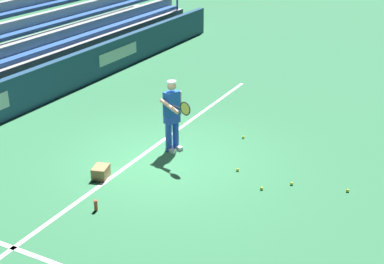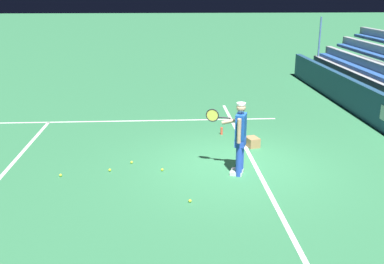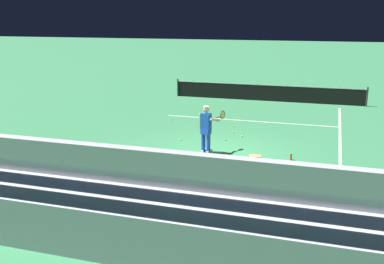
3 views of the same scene
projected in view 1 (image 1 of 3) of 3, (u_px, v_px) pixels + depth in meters
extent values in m
plane|color=#337A4C|center=(161.00, 159.00, 12.23)|extent=(160.00, 160.00, 0.00)
cube|color=white|center=(143.00, 155.00, 12.44)|extent=(12.00, 0.10, 0.01)
cube|color=silver|center=(119.00, 54.00, 18.38)|extent=(2.20, 0.01, 0.40)
cylinder|color=#4C70B2|center=(177.00, 1.00, 22.99)|extent=(0.08, 0.08, 2.95)
cylinder|color=blue|center=(176.00, 132.00, 12.60)|extent=(0.15, 0.15, 0.88)
cylinder|color=blue|center=(169.00, 134.00, 12.46)|extent=(0.15, 0.15, 0.88)
cube|color=white|center=(178.00, 147.00, 12.71)|extent=(0.19, 0.30, 0.09)
cube|color=white|center=(171.00, 150.00, 12.57)|extent=(0.19, 0.30, 0.09)
cube|color=blue|center=(172.00, 119.00, 12.38)|extent=(0.39, 0.32, 0.20)
cube|color=#194CB2|center=(172.00, 104.00, 12.24)|extent=(0.41, 0.31, 0.58)
sphere|color=tan|center=(172.00, 86.00, 12.06)|extent=(0.21, 0.21, 0.21)
cylinder|color=white|center=(172.00, 82.00, 12.02)|extent=(0.20, 0.20, 0.05)
cylinder|color=tan|center=(180.00, 103.00, 12.41)|extent=(0.09, 0.09, 0.56)
cylinder|color=tan|center=(169.00, 106.00, 11.93)|extent=(0.27, 0.58, 0.24)
cylinder|color=black|center=(177.00, 107.00, 11.75)|extent=(0.13, 0.29, 0.03)
torus|color=black|center=(185.00, 109.00, 11.55)|extent=(0.12, 0.31, 0.31)
cylinder|color=#D6D14C|center=(185.00, 109.00, 11.55)|extent=(0.09, 0.26, 0.27)
cube|color=#A87F51|center=(101.00, 172.00, 11.38)|extent=(0.47, 0.40, 0.26)
sphere|color=#CCE533|center=(243.00, 137.00, 13.31)|extent=(0.07, 0.07, 0.07)
sphere|color=#CCE533|center=(262.00, 188.00, 10.93)|extent=(0.07, 0.07, 0.07)
sphere|color=#CCE533|center=(238.00, 170.00, 11.69)|extent=(0.07, 0.07, 0.07)
sphere|color=#CCE533|center=(292.00, 184.00, 11.11)|extent=(0.07, 0.07, 0.07)
sphere|color=#CCE533|center=(348.00, 191.00, 10.85)|extent=(0.07, 0.07, 0.07)
cylinder|color=#EA4C33|center=(96.00, 205.00, 10.17)|extent=(0.07, 0.07, 0.22)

